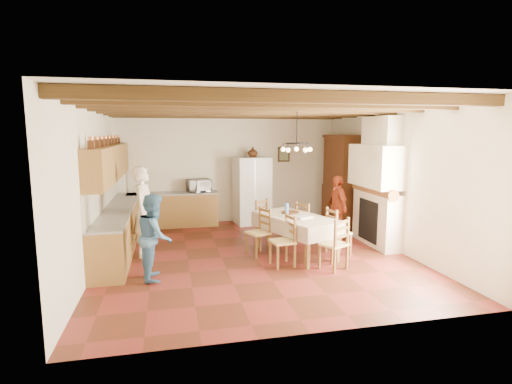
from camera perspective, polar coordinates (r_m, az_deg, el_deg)
The scene contains 31 objects.
floor at distance 8.18m, azimuth -0.23°, elevation -9.10°, with size 6.00×6.50×0.02m, color #4C2013.
ceiling at distance 7.81m, azimuth -0.25°, elevation 12.53°, with size 6.00×6.50×0.02m, color silver.
wall_back at distance 11.04m, azimuth -3.83°, elevation 3.49°, with size 6.00×0.02×3.00m, color beige.
wall_front at distance 4.76m, azimuth 8.13°, elevation -3.27°, with size 6.00×0.02×3.00m, color beige.
wall_left at distance 7.79m, azimuth -22.41°, elevation 0.77°, with size 0.02×6.50×3.00m, color beige.
wall_right at distance 8.98m, azimuth 18.89°, elevation 1.90°, with size 0.02×6.50×3.00m, color beige.
ceiling_beams at distance 7.80m, azimuth -0.25°, elevation 11.79°, with size 6.00×6.30×0.16m, color #352210, non-canonical shape.
lower_cabinets_left at distance 8.96m, azimuth -18.93°, elevation -5.07°, with size 0.60×4.30×0.86m, color brown.
lower_cabinets_back at distance 10.76m, azimuth -11.72°, elevation -2.56°, with size 2.30×0.60×0.86m, color brown.
countertop_left at distance 8.87m, azimuth -19.07°, elevation -2.24°, with size 0.62×4.30×0.04m, color slate.
countertop_back at distance 10.68m, azimuth -11.79°, elevation -0.19°, with size 2.34×0.62×0.04m, color slate.
backsplash_left at distance 8.86m, azimuth -21.00°, elevation -0.26°, with size 0.03×4.30×0.60m, color silver.
backsplash_back at distance 10.92m, azimuth -11.86°, elevation 1.69°, with size 2.30×0.03×0.60m, color silver.
upper_cabinets at distance 8.77m, azimuth -20.19°, elevation 3.98°, with size 0.35×4.20×0.70m, color brown.
fireplace at distance 9.02m, azimuth 16.63°, elevation 1.38°, with size 0.56×1.60×2.80m, color beige, non-canonical shape.
wall_picture at distance 11.32m, azimuth 3.98°, elevation 5.39°, with size 0.34×0.03×0.42m, color #312517.
refrigerator at distance 10.81m, azimuth -0.60°, elevation 0.22°, with size 0.90×0.74×1.81m, color silver.
hutch at distance 10.64m, azimuth 12.06°, elevation 1.50°, with size 0.55×1.32×2.40m, color #3C190E, non-canonical shape.
dining_table at distance 8.09m, azimuth 5.67°, elevation -4.02°, with size 1.53×2.03×0.80m.
chandelier at distance 7.90m, azimuth 5.83°, elevation 6.92°, with size 0.47×0.47×0.03m, color black.
chair_left_near at distance 7.46m, azimuth 3.76°, elevation -6.92°, with size 0.42×0.40×0.96m, color brown, non-canonical shape.
chair_left_far at distance 8.08m, azimuth 0.31°, elevation -5.71°, with size 0.42×0.40×0.96m, color brown, non-canonical shape.
chair_right_near at distance 8.30m, azimuth 11.70°, elevation -5.49°, with size 0.42×0.40×0.96m, color brown, non-canonical shape.
chair_right_far at distance 8.90m, azimuth 7.36°, elevation -4.43°, with size 0.42×0.40×0.96m, color brown, non-canonical shape.
chair_end_near at distance 7.40m, azimuth 11.02°, elevation -7.19°, with size 0.42×0.40×0.96m, color brown, non-canonical shape.
chair_end_far at distance 9.01m, azimuth 1.63°, elevation -4.20°, with size 0.42×0.40×0.96m, color brown, non-canonical shape.
person_man at distance 8.22m, azimuth -15.64°, elevation -2.71°, with size 0.66×0.44×1.82m, color white.
person_woman_blue at distance 6.97m, azimuth -14.25°, elevation -6.16°, with size 0.71×0.55×1.46m, color teal.
person_woman_red at distance 9.51m, azimuth 11.53°, elevation -2.11°, with size 0.87×0.36×1.48m, color #AD3F1F.
microwave at distance 10.69m, azimuth -8.15°, elevation 0.92°, with size 0.60×0.41×0.33m, color silver.
fridge_vase at distance 10.72m, azimuth -0.46°, elevation 5.75°, with size 0.27×0.27×0.28m, color #3C190E.
Camera 1 is at (-1.65, -7.61, 2.47)m, focal length 28.00 mm.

